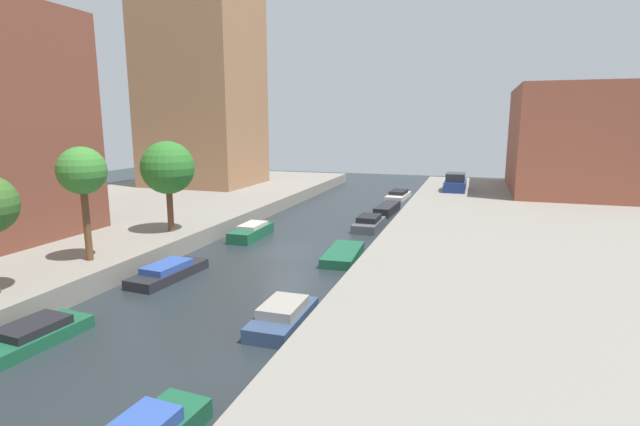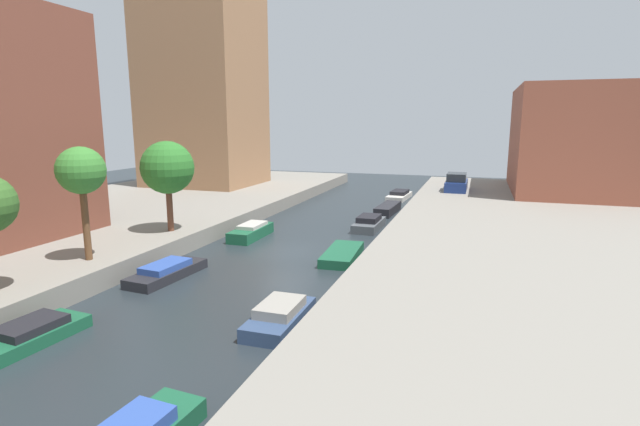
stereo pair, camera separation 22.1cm
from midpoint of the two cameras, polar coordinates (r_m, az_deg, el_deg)
name	(u,v)px [view 2 (the right image)]	position (r m, az deg, el deg)	size (l,w,h in m)	color
ground_plane	(285,252)	(27.07, -4.00, -4.66)	(84.00, 84.00, 0.00)	#232B30
quay_left	(74,225)	(35.37, -27.12, -1.32)	(20.00, 64.00, 1.00)	gray
quay_right	(584,269)	(25.51, 29.12, -5.85)	(20.00, 64.00, 1.00)	gray
apartment_tower_far	(201,46)	(50.10, -13.82, 18.72)	(10.00, 8.99, 26.70)	#9E704C
low_block_right	(574,140)	(48.43, 28.18, 7.69)	(10.00, 14.52, 9.25)	brown
street_tree_2	(81,172)	(23.70, -26.35, 4.39)	(2.12, 2.12, 5.16)	brown
street_tree_3	(167,168)	(28.45, -17.52, 5.14)	(2.99, 2.99, 5.17)	brown
parked_car	(456,183)	(45.65, 16.08, 3.44)	(1.90, 4.47, 1.62)	navy
moored_boat_left_1	(30,334)	(18.87, -31.01, -12.29)	(1.87, 3.76, 0.73)	#195638
moored_boat_left_2	(167,272)	(23.64, -17.53, -6.67)	(1.81, 4.35, 0.75)	#232328
moored_boat_left_3	(251,232)	(30.48, -8.01, -2.21)	(1.45, 3.98, 0.88)	#195638
moored_boat_right_1	(280,316)	(17.61, -4.44, -12.12)	(1.58, 3.62, 0.87)	#33476B
moored_boat_right_2	(342,254)	(25.68, 2.92, -4.94)	(1.91, 4.34, 0.49)	#195638
moored_boat_right_3	(369,223)	(32.77, 6.05, -1.25)	(1.62, 3.86, 0.94)	#4C5156
moored_boat_right_4	(388,209)	(38.65, 8.24, 0.48)	(1.46, 4.51, 0.70)	#232328
moored_boat_right_5	(399,195)	(46.15, 9.57, 2.09)	(1.89, 4.66, 0.77)	beige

